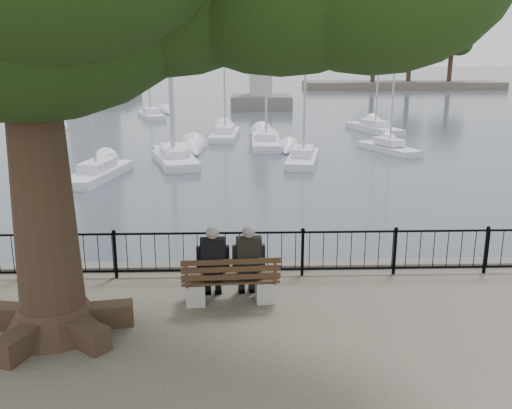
{
  "coord_description": "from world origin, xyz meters",
  "views": [
    {
      "loc": [
        -0.37,
        -9.0,
        4.72
      ],
      "look_at": [
        0.0,
        2.5,
        1.6
      ],
      "focal_mm": 40.0,
      "sensor_mm": 36.0,
      "label": 1
    }
  ],
  "objects_px": {
    "bench": "(231,286)",
    "person_right": "(248,265)",
    "person_left": "(213,266)",
    "lion_monument": "(261,86)"
  },
  "relations": [
    {
      "from": "person_left",
      "to": "lion_monument",
      "type": "bearing_deg",
      "value": 86.63
    },
    {
      "from": "bench",
      "to": "person_right",
      "type": "bearing_deg",
      "value": 20.74
    },
    {
      "from": "person_left",
      "to": "lion_monument",
      "type": "xyz_separation_m",
      "value": [
        2.87,
        48.67,
        0.53
      ]
    },
    {
      "from": "bench",
      "to": "person_right",
      "type": "xyz_separation_m",
      "value": [
        0.34,
        0.13,
        0.38
      ]
    },
    {
      "from": "person_right",
      "to": "lion_monument",
      "type": "distance_m",
      "value": 48.68
    },
    {
      "from": "person_left",
      "to": "lion_monument",
      "type": "relative_size",
      "value": 0.17
    },
    {
      "from": "person_left",
      "to": "bench",
      "type": "bearing_deg",
      "value": -14.4
    },
    {
      "from": "person_left",
      "to": "person_right",
      "type": "relative_size",
      "value": 1.0
    },
    {
      "from": "person_right",
      "to": "lion_monument",
      "type": "xyz_separation_m",
      "value": [
        2.19,
        48.63,
        0.53
      ]
    },
    {
      "from": "person_left",
      "to": "person_right",
      "type": "xyz_separation_m",
      "value": [
        0.68,
        0.04,
        0.0
      ]
    }
  ]
}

